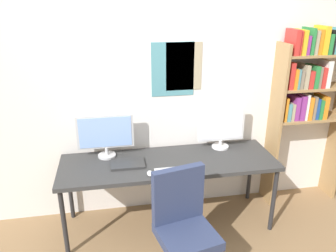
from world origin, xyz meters
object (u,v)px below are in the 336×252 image
(office_chair, at_px, (184,239))
(computer_mouse, at_px, (150,173))
(bookshelf, at_px, (309,90))
(monitor_left, at_px, (105,134))
(desk, at_px, (169,165))
(keyboard_main, at_px, (173,171))
(monitor_right, at_px, (221,126))
(laptop_closed, at_px, (128,164))

(office_chair, bearing_deg, computer_mouse, 112.98)
(bookshelf, xyz_separation_m, monitor_left, (-2.16, -0.02, -0.34))
(desk, relative_size, keyboard_main, 6.19)
(office_chair, relative_size, monitor_right, 2.00)
(laptop_closed, bearing_deg, keyboard_main, -26.98)
(monitor_left, distance_m, computer_mouse, 0.64)
(bookshelf, bearing_deg, desk, -171.60)
(bookshelf, distance_m, monitor_left, 2.19)
(monitor_right, height_order, laptop_closed, monitor_right)
(monitor_right, relative_size, keyboard_main, 1.44)
(desk, distance_m, office_chair, 0.79)
(office_chair, xyz_separation_m, monitor_right, (0.61, 0.95, 0.58))
(monitor_left, bearing_deg, bookshelf, 0.47)
(monitor_right, bearing_deg, monitor_left, -180.00)
(monitor_left, relative_size, keyboard_main, 1.62)
(monitor_left, xyz_separation_m, keyboard_main, (0.60, -0.44, -0.23))
(desk, relative_size, computer_mouse, 22.14)
(bookshelf, relative_size, computer_mouse, 20.66)
(monitor_right, xyz_separation_m, computer_mouse, (-0.82, -0.46, -0.23))
(desk, xyz_separation_m, bookshelf, (1.56, 0.23, 0.64))
(keyboard_main, distance_m, computer_mouse, 0.22)
(desk, bearing_deg, office_chair, -90.68)
(bookshelf, xyz_separation_m, laptop_closed, (-1.96, -0.24, -0.57))
(office_chair, bearing_deg, keyboard_main, 89.02)
(desk, xyz_separation_m, keyboard_main, (0.00, -0.23, 0.06))
(bookshelf, bearing_deg, office_chair, -148.24)
(desk, relative_size, laptop_closed, 6.64)
(office_chair, relative_size, monitor_left, 1.78)
(monitor_left, relative_size, monitor_right, 1.12)
(monitor_right, height_order, computer_mouse, monitor_right)
(desk, xyz_separation_m, computer_mouse, (-0.22, -0.24, 0.07))
(desk, height_order, bookshelf, bookshelf)
(desk, height_order, computer_mouse, computer_mouse)
(desk, height_order, monitor_left, monitor_left)
(laptop_closed, bearing_deg, bookshelf, 8.33)
(desk, bearing_deg, laptop_closed, -178.37)
(monitor_left, height_order, keyboard_main, monitor_left)
(office_chair, height_order, computer_mouse, office_chair)
(monitor_right, relative_size, laptop_closed, 1.55)
(monitor_right, bearing_deg, desk, -160.51)
(office_chair, xyz_separation_m, monitor_left, (-0.59, 0.95, 0.58))
(keyboard_main, xyz_separation_m, laptop_closed, (-0.41, 0.22, 0.00))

